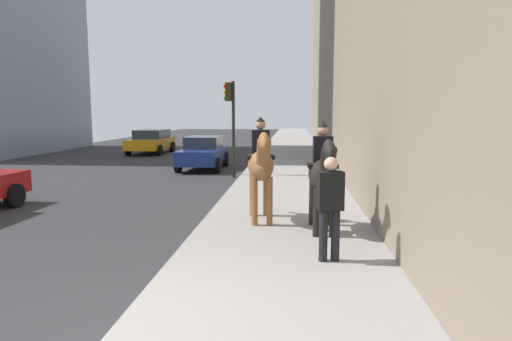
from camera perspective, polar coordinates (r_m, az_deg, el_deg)
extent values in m
ellipsoid|color=brown|center=(9.84, 0.60, 0.68)|extent=(1.57, 0.77, 0.66)
cylinder|color=brown|center=(9.53, 1.75, -3.93)|extent=(0.13, 0.13, 1.04)
cylinder|color=brown|center=(9.50, -0.18, -3.95)|extent=(0.13, 0.13, 1.04)
cylinder|color=brown|center=(10.41, 1.29, -2.95)|extent=(0.13, 0.13, 1.04)
cylinder|color=brown|center=(10.39, -0.47, -2.97)|extent=(0.13, 0.13, 1.04)
cylinder|color=brown|center=(9.04, 0.95, 2.28)|extent=(0.67, 0.37, 0.68)
ellipsoid|color=brown|center=(8.81, 1.06, 3.77)|extent=(0.65, 0.31, 0.49)
cylinder|color=black|center=(10.56, 0.32, 0.60)|extent=(0.29, 0.14, 0.55)
cube|color=black|center=(9.87, 0.58, 1.76)|extent=(0.52, 0.66, 0.08)
cube|color=black|center=(9.85, 0.58, 3.58)|extent=(0.33, 0.42, 0.55)
sphere|color=tan|center=(9.83, 0.58, 5.88)|extent=(0.22, 0.22, 0.22)
cone|color=black|center=(9.82, 0.58, 6.58)|extent=(0.23, 0.23, 0.10)
ellipsoid|color=black|center=(9.08, 8.49, -0.55)|extent=(1.53, 0.63, 0.66)
cylinder|color=black|center=(8.78, 9.78, -5.32)|extent=(0.13, 0.13, 0.95)
cylinder|color=black|center=(8.75, 7.69, -5.33)|extent=(0.13, 0.13, 0.95)
cylinder|color=black|center=(9.66, 9.06, -4.13)|extent=(0.13, 0.13, 0.95)
cylinder|color=black|center=(9.62, 7.16, -4.14)|extent=(0.13, 0.13, 0.95)
cylinder|color=black|center=(8.28, 9.14, 1.09)|extent=(0.65, 0.31, 0.68)
ellipsoid|color=black|center=(8.05, 9.36, 2.68)|extent=(0.64, 0.25, 0.49)
cylinder|color=black|center=(9.80, 8.02, -0.53)|extent=(0.29, 0.11, 0.55)
cube|color=black|center=(9.11, 8.48, 0.63)|extent=(0.47, 0.62, 0.08)
cube|color=black|center=(9.08, 8.52, 2.60)|extent=(0.30, 0.39, 0.55)
sphere|color=tan|center=(9.05, 8.57, 5.10)|extent=(0.22, 0.22, 0.22)
cone|color=black|center=(9.05, 8.58, 5.85)|extent=(0.21, 0.21, 0.10)
cylinder|color=black|center=(7.36, 8.58, -8.22)|extent=(0.14, 0.14, 0.85)
cylinder|color=black|center=(7.41, 10.10, -8.14)|extent=(0.14, 0.14, 0.85)
cube|color=black|center=(7.22, 9.47, -2.56)|extent=(0.33, 0.44, 0.62)
sphere|color=#D8AD8C|center=(7.16, 9.54, 0.83)|extent=(0.22, 0.22, 0.22)
cube|color=navy|center=(19.84, -6.76, 1.95)|extent=(3.93, 1.67, 0.60)
cube|color=#262D38|center=(20.03, -6.66, 3.61)|extent=(1.97, 1.46, 0.52)
cylinder|color=black|center=(18.54, -4.99, 0.65)|extent=(0.64, 0.22, 0.64)
cylinder|color=black|center=(18.88, -9.90, 0.69)|extent=(0.64, 0.22, 0.64)
cylinder|color=black|center=(20.93, -3.90, 1.45)|extent=(0.64, 0.22, 0.64)
cylinder|color=black|center=(21.22, -8.29, 1.47)|extent=(0.64, 0.22, 0.64)
cube|color=orange|center=(27.84, -13.27, 3.39)|extent=(4.20, 1.93, 0.60)
cube|color=#262D38|center=(28.05, -13.13, 4.57)|extent=(2.38, 1.68, 0.52)
cylinder|color=black|center=(26.35, -12.24, 2.55)|extent=(0.64, 0.23, 0.64)
cylinder|color=black|center=(26.98, -16.01, 2.54)|extent=(0.64, 0.23, 0.64)
cylinder|color=black|center=(28.81, -10.66, 3.00)|extent=(0.64, 0.23, 0.64)
cylinder|color=black|center=(29.39, -14.15, 2.99)|extent=(0.64, 0.23, 0.64)
cylinder|color=black|center=(13.48, -28.44, -2.84)|extent=(0.65, 0.24, 0.64)
cylinder|color=black|center=(17.14, -2.89, 5.19)|extent=(0.12, 0.12, 3.67)
cube|color=#2D280C|center=(17.16, -3.53, 9.99)|extent=(0.20, 0.24, 0.70)
sphere|color=red|center=(17.19, -3.97, 10.71)|extent=(0.14, 0.14, 0.14)
sphere|color=orange|center=(17.18, -3.96, 9.98)|extent=(0.14, 0.14, 0.14)
sphere|color=green|center=(17.17, -3.96, 9.25)|extent=(0.14, 0.14, 0.14)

